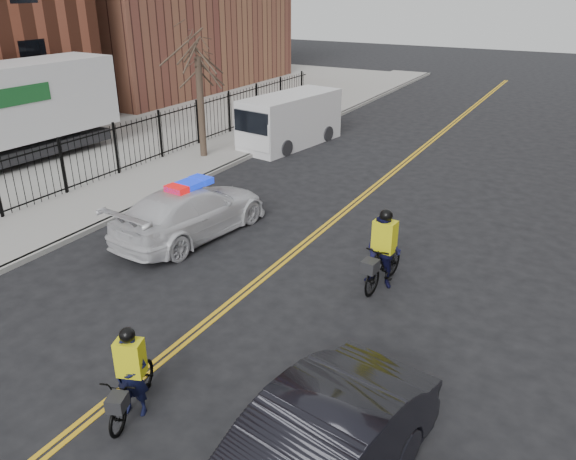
# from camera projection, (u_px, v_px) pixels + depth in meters

# --- Properties ---
(ground) EXTENTS (120.00, 120.00, 0.00)m
(ground) POSITION_uv_depth(u_px,v_px,m) (209.00, 321.00, 12.32)
(ground) COLOR black
(ground) RESTS_ON ground
(center_line_left) EXTENTS (0.10, 60.00, 0.01)m
(center_line_left) POSITION_uv_depth(u_px,v_px,m) (350.00, 205.00, 18.75)
(center_line_left) COLOR gold
(center_line_left) RESTS_ON ground
(center_line_right) EXTENTS (0.10, 60.00, 0.01)m
(center_line_right) POSITION_uv_depth(u_px,v_px,m) (354.00, 206.00, 18.68)
(center_line_right) COLOR gold
(center_line_right) RESTS_ON ground
(sidewalk) EXTENTS (3.00, 60.00, 0.15)m
(sidewalk) POSITION_uv_depth(u_px,v_px,m) (175.00, 170.00, 22.01)
(sidewalk) COLOR #999690
(sidewalk) RESTS_ON ground
(curb) EXTENTS (0.20, 60.00, 0.15)m
(curb) POSITION_uv_depth(u_px,v_px,m) (206.00, 176.00, 21.35)
(curb) COLOR #999690
(curb) RESTS_ON ground
(iron_fence) EXTENTS (0.12, 28.00, 2.00)m
(iron_fence) POSITION_uv_depth(u_px,v_px,m) (144.00, 142.00, 22.30)
(iron_fence) COLOR black
(iron_fence) RESTS_ON ground
(lot_pad) EXTENTS (18.00, 60.00, 0.02)m
(lot_pad) POSITION_uv_depth(u_px,v_px,m) (2.00, 139.00, 26.69)
(lot_pad) COLOR #999690
(lot_pad) RESTS_ON ground
(street_tree) EXTENTS (3.20, 3.20, 4.80)m
(street_tree) POSITION_uv_depth(u_px,v_px,m) (199.00, 73.00, 22.26)
(street_tree) COLOR #392A21
(street_tree) RESTS_ON sidewalk
(police_cruiser) EXTENTS (2.62, 5.34, 1.65)m
(police_cruiser) POSITION_uv_depth(u_px,v_px,m) (191.00, 211.00, 16.24)
(police_cruiser) COLOR silver
(police_cruiser) RESTS_ON ground
(cargo_van) EXTENTS (2.76, 5.65, 2.27)m
(cargo_van) POSITION_uv_depth(u_px,v_px,m) (288.00, 121.00, 25.21)
(cargo_van) COLOR silver
(cargo_van) RESTS_ON ground
(cyclist_near) EXTENTS (1.15, 1.84, 1.71)m
(cyclist_near) POSITION_uv_depth(u_px,v_px,m) (134.00, 384.00, 9.49)
(cyclist_near) COLOR black
(cyclist_near) RESTS_ON ground
(cyclist_far) EXTENTS (0.95, 2.02, 2.01)m
(cyclist_far) POSITION_uv_depth(u_px,v_px,m) (383.00, 256.00, 13.47)
(cyclist_far) COLOR black
(cyclist_far) RESTS_ON ground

